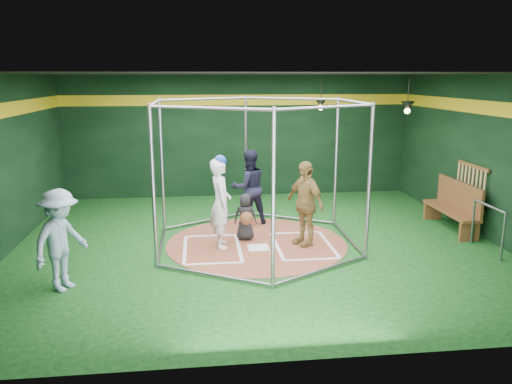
{
  "coord_description": "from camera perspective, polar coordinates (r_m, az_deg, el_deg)",
  "views": [
    {
      "loc": [
        -1.18,
        -9.97,
        3.44
      ],
      "look_at": [
        0.0,
        0.1,
        1.1
      ],
      "focal_mm": 35.0,
      "sensor_mm": 36.0,
      "label": 1
    }
  ],
  "objects": [
    {
      "name": "bystander_blue",
      "position": [
        8.75,
        -21.44,
        -5.15
      ],
      "size": [
        1.09,
        1.27,
        1.7
      ],
      "primitive_type": "imported",
      "rotation": [
        0.0,
        0.0,
        1.06
      ],
      "color": "#98B1CA",
      "rests_on": "ground"
    },
    {
      "name": "catcher_figure",
      "position": [
        10.68,
        -1.21,
        -2.86
      ],
      "size": [
        0.55,
        0.59,
        1.01
      ],
      "color": "black",
      "rests_on": "clay_disc"
    },
    {
      "name": "pendant_lamp_far",
      "position": [
        13.06,
        16.93,
        9.38
      ],
      "size": [
        0.34,
        0.34,
        0.9
      ],
      "color": "black",
      "rests_on": "room_shell"
    },
    {
      "name": "pendant_lamp_near",
      "position": [
        14.0,
        7.42,
        10.03
      ],
      "size": [
        0.34,
        0.34,
        0.9
      ],
      "color": "black",
      "rests_on": "room_shell"
    },
    {
      "name": "batting_cage",
      "position": [
        10.23,
        0.06,
        2.06
      ],
      "size": [
        4.05,
        4.67,
        3.0
      ],
      "color": "gray",
      "rests_on": "ground"
    },
    {
      "name": "home_plate",
      "position": [
        10.33,
        0.26,
        -6.36
      ],
      "size": [
        0.43,
        0.43,
        0.01
      ],
      "primitive_type": "cube",
      "color": "white",
      "rests_on": "clay_disc"
    },
    {
      "name": "umpire",
      "position": [
        11.77,
        -0.82,
        0.55
      ],
      "size": [
        1.0,
        0.86,
        1.78
      ],
      "primitive_type": "imported",
      "rotation": [
        0.0,
        0.0,
        3.38
      ],
      "color": "black",
      "rests_on": "clay_disc"
    },
    {
      "name": "steel_railing",
      "position": [
        11.01,
        25.0,
        -2.97
      ],
      "size": [
        0.05,
        1.12,
        0.96
      ],
      "color": "slate",
      "rests_on": "ground"
    },
    {
      "name": "dugout_bench",
      "position": [
        12.31,
        21.74,
        -1.4
      ],
      "size": [
        0.45,
        1.93,
        1.13
      ],
      "color": "brown",
      "rests_on": "ground"
    },
    {
      "name": "bat_rack",
      "position": [
        12.27,
        23.33,
        0.69
      ],
      "size": [
        0.07,
        1.25,
        0.98
      ],
      "color": "brown",
      "rests_on": "room_shell"
    },
    {
      "name": "room_shell",
      "position": [
        10.19,
        0.06,
        3.47
      ],
      "size": [
        10.1,
        9.1,
        3.53
      ],
      "color": "#0D3B10",
      "rests_on": "ground"
    },
    {
      "name": "batter_box_right",
      "position": [
        10.52,
        5.4,
        -6.05
      ],
      "size": [
        1.17,
        1.77,
        0.01
      ],
      "color": "white",
      "rests_on": "clay_disc"
    },
    {
      "name": "batter_figure",
      "position": [
        10.17,
        -4.07,
        -1.14
      ],
      "size": [
        0.5,
        0.71,
        1.92
      ],
      "color": "white",
      "rests_on": "clay_disc"
    },
    {
      "name": "clay_disc",
      "position": [
        10.61,
        0.06,
        -5.89
      ],
      "size": [
        3.8,
        3.8,
        0.01
      ],
      "primitive_type": "cylinder",
      "color": "brown",
      "rests_on": "ground"
    },
    {
      "name": "batter_box_left",
      "position": [
        10.31,
        -5.06,
        -6.45
      ],
      "size": [
        1.17,
        1.77,
        0.01
      ],
      "color": "white",
      "rests_on": "clay_disc"
    },
    {
      "name": "visitor_leopard",
      "position": [
        10.35,
        5.6,
        -1.29
      ],
      "size": [
        0.89,
        1.11,
        1.77
      ],
      "primitive_type": "imported",
      "rotation": [
        0.0,
        0.0,
        -1.05
      ],
      "color": "tan",
      "rests_on": "clay_disc"
    }
  ]
}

